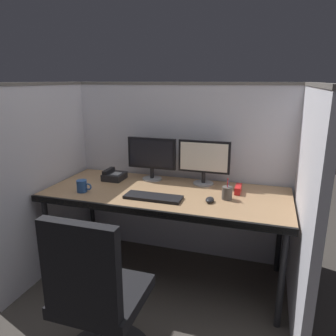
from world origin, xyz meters
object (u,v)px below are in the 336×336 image
at_px(coffee_mug, 82,186).
at_px(desk_phone, 114,176).
at_px(red_stapler, 238,189).
at_px(computer_mouse, 210,200).
at_px(desk, 166,198).
at_px(keyboard_main, 153,197).
at_px(office_chair, 100,317).
at_px(pen_cup, 227,193).
at_px(monitor_right, 204,159).
at_px(monitor_left, 152,156).

relative_size(coffee_mug, desk_phone, 0.66).
bearing_deg(red_stapler, computer_mouse, -122.86).
relative_size(desk, keyboard_main, 4.42).
bearing_deg(coffee_mug, red_stapler, 16.89).
height_order(office_chair, desk_phone, office_chair).
xyz_separation_m(office_chair, pen_cup, (0.53, 0.98, 0.42)).
bearing_deg(office_chair, monitor_right, 84.61).
bearing_deg(coffee_mug, computer_mouse, 4.94).
height_order(desk, desk_phone, desk_phone).
bearing_deg(desk_phone, pen_cup, -10.57).
height_order(office_chair, keyboard_main, office_chair).
height_order(desk, office_chair, office_chair).
relative_size(monitor_left, pen_cup, 2.64).
bearing_deg(pen_cup, red_stapler, 69.69).
bearing_deg(red_stapler, desk, -163.16).
bearing_deg(keyboard_main, monitor_left, 111.44).
height_order(desk, red_stapler, red_stapler).
bearing_deg(computer_mouse, monitor_left, 146.83).
relative_size(desk, red_stapler, 12.67).
bearing_deg(monitor_left, office_chair, -82.55).
distance_m(monitor_left, computer_mouse, 0.73).
xyz_separation_m(pen_cup, coffee_mug, (-1.10, -0.18, -0.00)).
bearing_deg(coffee_mug, pen_cup, 9.35).
bearing_deg(desk, coffee_mug, -163.06).
xyz_separation_m(monitor_left, keyboard_main, (0.17, -0.44, -0.20)).
bearing_deg(keyboard_main, red_stapler, 29.05).
height_order(monitor_left, desk_phone, monitor_left).
relative_size(computer_mouse, coffee_mug, 0.76).
bearing_deg(monitor_left, red_stapler, -8.56).
xyz_separation_m(pen_cup, red_stapler, (0.06, 0.17, -0.02)).
height_order(keyboard_main, pen_cup, pen_cup).
bearing_deg(computer_mouse, monitor_right, 108.10).
relative_size(red_stapler, desk_phone, 0.79).
distance_m(pen_cup, red_stapler, 0.19).
bearing_deg(computer_mouse, desk, 164.20).
distance_m(office_chair, keyboard_main, 0.92).
bearing_deg(monitor_left, computer_mouse, -33.17).
bearing_deg(pen_cup, monitor_left, 157.56).
bearing_deg(computer_mouse, red_stapler, 57.14).
bearing_deg(monitor_left, desk_phone, -163.32).
xyz_separation_m(monitor_left, red_stapler, (0.76, -0.11, -0.19)).
distance_m(desk, monitor_right, 0.46).
relative_size(desk, monitor_left, 4.42).
relative_size(office_chair, computer_mouse, 10.16).
height_order(monitor_left, keyboard_main, monitor_left).
xyz_separation_m(monitor_left, computer_mouse, (0.59, -0.38, -0.20)).
bearing_deg(keyboard_main, computer_mouse, 7.88).
bearing_deg(desk_phone, computer_mouse, -17.45).
xyz_separation_m(monitor_left, coffee_mug, (-0.41, -0.47, -0.17)).
bearing_deg(office_chair, pen_cup, 69.21).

